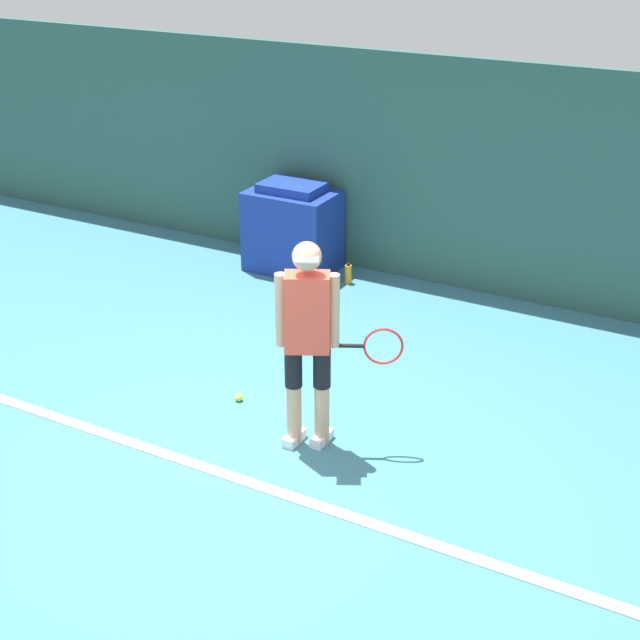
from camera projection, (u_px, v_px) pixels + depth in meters
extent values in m
plane|color=teal|center=(232.00, 465.00, 6.87)|extent=(24.00, 24.00, 0.00)
cube|color=#2D564C|center=(439.00, 174.00, 9.58)|extent=(24.00, 0.10, 2.49)
cube|color=white|center=(222.00, 473.00, 6.75)|extent=(21.60, 0.10, 0.01)
cylinder|color=tan|center=(294.00, 414.00, 7.04)|extent=(0.12, 0.12, 0.52)
cylinder|color=black|center=(293.00, 368.00, 6.86)|extent=(0.14, 0.14, 0.32)
cube|color=white|center=(294.00, 438.00, 7.13)|extent=(0.10, 0.24, 0.08)
cylinder|color=tan|center=(322.00, 415.00, 7.03)|extent=(0.12, 0.12, 0.52)
cylinder|color=black|center=(322.00, 368.00, 6.85)|extent=(0.14, 0.14, 0.32)
cube|color=white|center=(322.00, 438.00, 7.13)|extent=(0.10, 0.24, 0.08)
cube|color=#E54C38|center=(307.00, 313.00, 6.65)|extent=(0.39, 0.33, 0.62)
sphere|color=tan|center=(307.00, 256.00, 6.45)|extent=(0.22, 0.22, 0.22)
cube|color=white|center=(306.00, 259.00, 6.35)|extent=(0.21, 0.19, 0.02)
cylinder|color=tan|center=(281.00, 310.00, 6.65)|extent=(0.09, 0.09, 0.58)
cylinder|color=tan|center=(334.00, 311.00, 6.63)|extent=(0.09, 0.09, 0.58)
cylinder|color=black|center=(349.00, 346.00, 6.76)|extent=(0.22, 0.13, 0.03)
torus|color=red|center=(383.00, 346.00, 6.75)|extent=(0.29, 0.16, 0.31)
sphere|color=#D1E533|center=(239.00, 398.00, 7.71)|extent=(0.07, 0.07, 0.07)
cube|color=navy|center=(293.00, 231.00, 10.24)|extent=(1.00, 0.69, 0.94)
cube|color=navy|center=(292.00, 187.00, 10.02)|extent=(0.70, 0.48, 0.10)
cylinder|color=orange|center=(348.00, 274.00, 10.02)|extent=(0.08, 0.08, 0.21)
cylinder|color=black|center=(348.00, 264.00, 9.97)|extent=(0.04, 0.04, 0.02)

